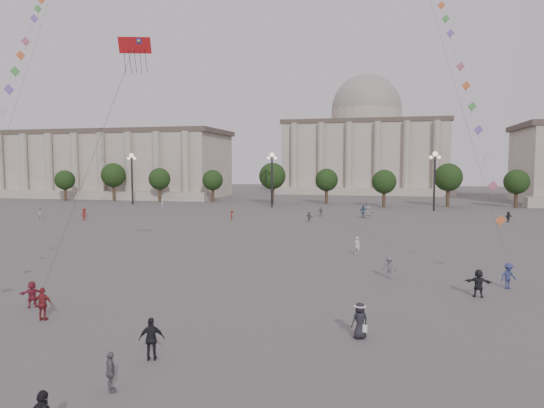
# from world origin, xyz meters

# --- Properties ---
(ground) EXTENTS (360.00, 360.00, 0.00)m
(ground) POSITION_xyz_m (0.00, 0.00, 0.00)
(ground) COLOR #514F4C
(ground) RESTS_ON ground
(hall_west) EXTENTS (84.00, 26.22, 17.20)m
(hall_west) POSITION_xyz_m (-75.00, 93.89, 8.43)
(hall_west) COLOR #A99D8E
(hall_west) RESTS_ON ground
(hall_central) EXTENTS (48.30, 34.30, 35.50)m
(hall_central) POSITION_xyz_m (0.00, 129.22, 14.23)
(hall_central) COLOR #A99D8E
(hall_central) RESTS_ON ground
(tree_row) EXTENTS (137.12, 5.12, 8.00)m
(tree_row) POSITION_xyz_m (0.00, 78.00, 5.39)
(tree_row) COLOR #3A2B1D
(tree_row) RESTS_ON ground
(lamp_post_far_west) EXTENTS (2.00, 0.90, 10.65)m
(lamp_post_far_west) POSITION_xyz_m (-45.00, 70.00, 7.35)
(lamp_post_far_west) COLOR #262628
(lamp_post_far_west) RESTS_ON ground
(lamp_post_mid_west) EXTENTS (2.00, 0.90, 10.65)m
(lamp_post_mid_west) POSITION_xyz_m (-15.00, 70.00, 7.35)
(lamp_post_mid_west) COLOR #262628
(lamp_post_mid_west) RESTS_ON ground
(lamp_post_mid_east) EXTENTS (2.00, 0.90, 10.65)m
(lamp_post_mid_east) POSITION_xyz_m (15.00, 70.00, 7.35)
(lamp_post_mid_east) COLOR #262628
(lamp_post_mid_east) RESTS_ON ground
(person_crowd_0) EXTENTS (1.23, 0.89, 1.94)m
(person_crowd_0) POSITION_xyz_m (3.17, 55.27, 0.97)
(person_crowd_0) COLOR #345976
(person_crowd_0) RESTS_ON ground
(person_crowd_1) EXTENTS (1.05, 0.98, 1.73)m
(person_crowd_1) POSITION_xyz_m (-44.86, 42.18, 0.87)
(person_crowd_1) COLOR #BBBBB7
(person_crowd_1) RESTS_ON ground
(person_crowd_2) EXTENTS (0.91, 1.33, 1.90)m
(person_crowd_2) POSITION_xyz_m (-36.94, 41.82, 0.95)
(person_crowd_2) COLOR maroon
(person_crowd_2) RESTS_ON ground
(person_crowd_3) EXTENTS (1.65, 0.59, 1.76)m
(person_crowd_3) POSITION_xyz_m (12.54, 10.59, 0.88)
(person_crowd_3) COLOR #222327
(person_crowd_3) RESTS_ON ground
(person_crowd_4) EXTENTS (1.83, 1.25, 1.89)m
(person_crowd_4) POSITION_xyz_m (4.01, 54.17, 0.95)
(person_crowd_4) COLOR silver
(person_crowd_4) RESTS_ON ground
(person_crowd_6) EXTENTS (1.14, 0.78, 1.62)m
(person_crowd_6) POSITION_xyz_m (7.13, 14.43, 0.81)
(person_crowd_6) COLOR #5C5C60
(person_crowd_6) RESTS_ON ground
(person_crowd_9) EXTENTS (1.38, 1.24, 1.52)m
(person_crowd_9) POSITION_xyz_m (23.93, 54.33, 0.76)
(person_crowd_9) COLOR black
(person_crowd_9) RESTS_ON ground
(person_crowd_10) EXTENTS (0.59, 0.68, 1.58)m
(person_crowd_10) POSITION_xyz_m (-35.88, 65.28, 0.79)
(person_crowd_10) COLOR silver
(person_crowd_10) RESTS_ON ground
(person_crowd_12) EXTENTS (1.38, 1.14, 1.48)m
(person_crowd_12) POSITION_xyz_m (-4.12, 47.95, 0.74)
(person_crowd_12) COLOR slate
(person_crowd_12) RESTS_ON ground
(person_crowd_13) EXTENTS (0.72, 0.62, 1.67)m
(person_crowd_13) POSITION_xyz_m (4.27, 23.47, 0.83)
(person_crowd_13) COLOR silver
(person_crowd_13) RESTS_ON ground
(person_crowd_16) EXTENTS (0.97, 0.58, 1.55)m
(person_crowd_16) POSITION_xyz_m (-3.52, 55.77, 0.77)
(person_crowd_16) COLOR slate
(person_crowd_16) RESTS_ON ground
(person_crowd_17) EXTENTS (1.08, 1.21, 1.63)m
(person_crowd_17) POSITION_xyz_m (-15.43, 46.49, 0.82)
(person_crowd_17) COLOR brown
(person_crowd_17) RESTS_ON ground
(tourist_0) EXTENTS (1.08, 0.57, 1.77)m
(tourist_0) POSITION_xyz_m (-10.72, 0.31, 0.88)
(tourist_0) COLOR maroon
(tourist_0) RESTS_ON ground
(tourist_2) EXTENTS (1.44, 1.18, 1.54)m
(tourist_2) POSITION_xyz_m (-12.97, 2.20, 0.77)
(tourist_2) COLOR maroon
(tourist_2) RESTS_ON ground
(tourist_3) EXTENTS (0.83, 0.90, 1.49)m
(tourist_3) POSITION_xyz_m (-2.71, -6.12, 0.74)
(tourist_3) COLOR slate
(tourist_3) RESTS_ON ground
(tourist_4) EXTENTS (1.15, 0.79, 1.82)m
(tourist_4) POSITION_xyz_m (-2.63, -3.13, 0.91)
(tourist_4) COLOR black
(tourist_4) RESTS_ON ground
(kite_flyer_1) EXTENTS (1.30, 1.10, 1.74)m
(kite_flyer_1) POSITION_xyz_m (14.84, 13.19, 0.87)
(kite_flyer_1) COLOR navy
(kite_flyer_1) RESTS_ON ground
(hat_person) EXTENTS (1.00, 0.93, 1.72)m
(hat_person) POSITION_xyz_m (5.77, 1.52, 0.90)
(hat_person) COLOR black
(hat_person) RESTS_ON ground
(dragon_kite) EXTENTS (2.26, 5.24, 17.54)m
(dragon_kite) POSITION_xyz_m (-10.21, 9.56, 15.63)
(dragon_kite) COLOR red
(dragon_kite) RESTS_ON ground
(kite_train_west) EXTENTS (27.93, 47.53, 70.02)m
(kite_train_west) POSITION_xyz_m (-27.70, 22.49, 24.23)
(kite_train_west) COLOR #3F3F3F
(kite_train_west) RESTS_ON ground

